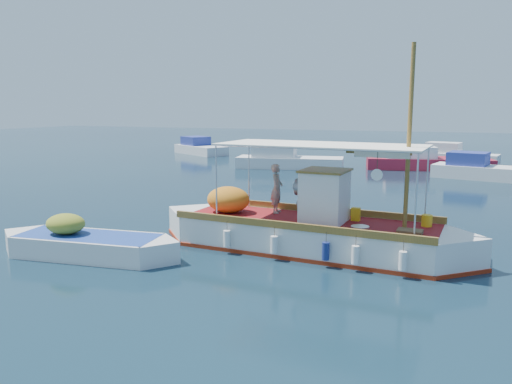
% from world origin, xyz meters
% --- Properties ---
extents(ground, '(160.00, 160.00, 0.00)m').
position_xyz_m(ground, '(0.00, 0.00, 0.00)').
color(ground, black).
rests_on(ground, ground).
extents(fishing_caique, '(10.18, 3.27, 6.22)m').
position_xyz_m(fishing_caique, '(0.21, 0.50, 0.54)').
color(fishing_caique, white).
rests_on(fishing_caique, ground).
extents(dinghy, '(5.76, 2.12, 1.42)m').
position_xyz_m(dinghy, '(-5.54, -2.59, 0.30)').
color(dinghy, white).
rests_on(dinghy, ground).
extents(bg_boat_nw, '(7.81, 3.71, 1.80)m').
position_xyz_m(bg_boat_nw, '(-6.90, 20.01, 0.49)').
color(bg_boat_nw, silver).
rests_on(bg_boat_nw, ground).
extents(bg_boat_n, '(8.82, 4.49, 1.80)m').
position_xyz_m(bg_boat_n, '(2.29, 23.14, 0.49)').
color(bg_boat_n, maroon).
rests_on(bg_boat_n, ground).
extents(bg_boat_ne, '(5.89, 3.34, 1.80)m').
position_xyz_m(bg_boat_ne, '(5.70, 19.26, 0.49)').
color(bg_boat_ne, silver).
rests_on(bg_boat_ne, ground).
extents(bg_boat_far_w, '(6.28, 5.00, 1.80)m').
position_xyz_m(bg_boat_far_w, '(-17.90, 27.38, 0.49)').
color(bg_boat_far_w, silver).
rests_on(bg_boat_far_w, ground).
extents(bg_boat_far_n, '(6.44, 3.25, 1.80)m').
position_xyz_m(bg_boat_far_n, '(4.14, 27.82, 0.49)').
color(bg_boat_far_n, silver).
rests_on(bg_boat_far_n, ground).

